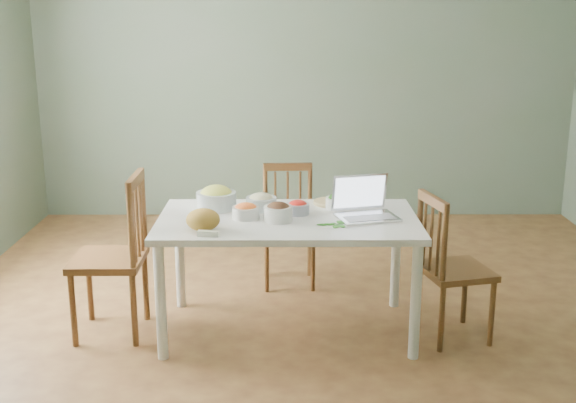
{
  "coord_description": "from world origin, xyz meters",
  "views": [
    {
      "loc": [
        -0.19,
        -4.24,
        1.92
      ],
      "look_at": [
        -0.17,
        -0.12,
        0.83
      ],
      "focal_mm": 44.91,
      "sensor_mm": 36.0,
      "label": 1
    }
  ],
  "objects_px": {
    "chair_left": "(108,256)",
    "bread_boule": "(203,220)",
    "chair_far": "(289,227)",
    "bowl_squash": "(216,198)",
    "dining_table": "(288,275)",
    "laptop": "(368,199)",
    "chair_right": "(456,267)"
  },
  "relations": [
    {
      "from": "bowl_squash",
      "to": "chair_left",
      "type": "bearing_deg",
      "value": -160.01
    },
    {
      "from": "chair_left",
      "to": "chair_right",
      "type": "distance_m",
      "value": 2.08
    },
    {
      "from": "chair_right",
      "to": "laptop",
      "type": "xyz_separation_m",
      "value": [
        -0.53,
        0.07,
        0.4
      ]
    },
    {
      "from": "chair_right",
      "to": "bread_boule",
      "type": "bearing_deg",
      "value": 82.44
    },
    {
      "from": "chair_left",
      "to": "laptop",
      "type": "relative_size",
      "value": 2.86
    },
    {
      "from": "laptop",
      "to": "chair_far",
      "type": "bearing_deg",
      "value": 104.88
    },
    {
      "from": "dining_table",
      "to": "laptop",
      "type": "relative_size",
      "value": 4.46
    },
    {
      "from": "chair_far",
      "to": "bowl_squash",
      "type": "distance_m",
      "value": 0.83
    },
    {
      "from": "chair_right",
      "to": "bread_boule",
      "type": "relative_size",
      "value": 4.67
    },
    {
      "from": "chair_left",
      "to": "bread_boule",
      "type": "xyz_separation_m",
      "value": [
        0.61,
        -0.22,
        0.29
      ]
    },
    {
      "from": "bowl_squash",
      "to": "chair_far",
      "type": "bearing_deg",
      "value": 52.32
    },
    {
      "from": "chair_far",
      "to": "chair_right",
      "type": "xyz_separation_m",
      "value": [
        0.99,
        -0.88,
        0.02
      ]
    },
    {
      "from": "dining_table",
      "to": "bowl_squash",
      "type": "bearing_deg",
      "value": 155.37
    },
    {
      "from": "chair_right",
      "to": "bowl_squash",
      "type": "relative_size",
      "value": 3.61
    },
    {
      "from": "chair_left",
      "to": "chair_right",
      "type": "relative_size",
      "value": 1.11
    },
    {
      "from": "chair_right",
      "to": "bread_boule",
      "type": "xyz_separation_m",
      "value": [
        -1.48,
        -0.16,
        0.34
      ]
    },
    {
      "from": "dining_table",
      "to": "chair_far",
      "type": "xyz_separation_m",
      "value": [
        0.01,
        0.79,
        0.07
      ]
    },
    {
      "from": "chair_left",
      "to": "chair_far",
      "type": "bearing_deg",
      "value": 126.41
    },
    {
      "from": "chair_far",
      "to": "dining_table",
      "type": "bearing_deg",
      "value": -93.14
    },
    {
      "from": "chair_far",
      "to": "bowl_squash",
      "type": "height_order",
      "value": "bowl_squash"
    },
    {
      "from": "dining_table",
      "to": "bread_boule",
      "type": "relative_size",
      "value": 8.1
    },
    {
      "from": "chair_far",
      "to": "chair_left",
      "type": "bearing_deg",
      "value": -145.69
    },
    {
      "from": "dining_table",
      "to": "bread_boule",
      "type": "distance_m",
      "value": 0.69
    },
    {
      "from": "bowl_squash",
      "to": "bread_boule",
      "type": "bearing_deg",
      "value": -94.05
    },
    {
      "from": "chair_far",
      "to": "bread_boule",
      "type": "xyz_separation_m",
      "value": [
        -0.49,
        -1.04,
        0.36
      ]
    },
    {
      "from": "chair_left",
      "to": "bread_boule",
      "type": "bearing_deg",
      "value": 69.18
    },
    {
      "from": "bread_boule",
      "to": "bowl_squash",
      "type": "height_order",
      "value": "bowl_squash"
    },
    {
      "from": "bowl_squash",
      "to": "laptop",
      "type": "xyz_separation_m",
      "value": [
        0.92,
        -0.22,
        0.05
      ]
    },
    {
      "from": "laptop",
      "to": "chair_right",
      "type": "bearing_deg",
      "value": -22.79
    },
    {
      "from": "chair_right",
      "to": "chair_far",
      "type": "bearing_deg",
      "value": 34.58
    },
    {
      "from": "bowl_squash",
      "to": "laptop",
      "type": "distance_m",
      "value": 0.94
    },
    {
      "from": "chair_right",
      "to": "bowl_squash",
      "type": "distance_m",
      "value": 1.52
    }
  ]
}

